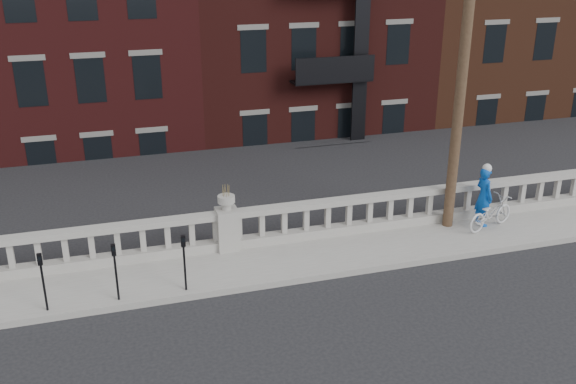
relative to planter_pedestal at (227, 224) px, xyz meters
The scene contains 11 objects.
ground 4.04m from the planter_pedestal, 90.00° to the right, with size 120.00×120.00×0.00m, color black.
sidewalk 1.21m from the planter_pedestal, 90.00° to the right, with size 32.00×2.20×0.15m, color gray.
balustrade 0.19m from the planter_pedestal, ahead, with size 28.00×0.34×1.03m.
planter_pedestal is the anchor object (origin of this frame).
lower_level 19.19m from the planter_pedestal, 88.31° to the left, with size 80.00×44.00×20.80m.
utility_pole 7.61m from the planter_pedestal, ahead, with size 1.60×0.28×10.00m.
parking_meter_c 4.72m from the planter_pedestal, 157.54° to the right, with size 0.10×0.09×1.36m.
parking_meter_d 3.38m from the planter_pedestal, 147.77° to the right, with size 0.10×0.09×1.36m.
parking_meter_e 2.26m from the planter_pedestal, 126.97° to the right, with size 0.10×0.09×1.36m.
bicycle 7.27m from the planter_pedestal, ahead, with size 0.59×1.70×0.89m, color silver.
cyclist 7.15m from the planter_pedestal, ahead, with size 0.61×0.40×1.69m, color #0B4AB3.
Camera 1 is at (-2.86, -10.81, 7.59)m, focal length 40.00 mm.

